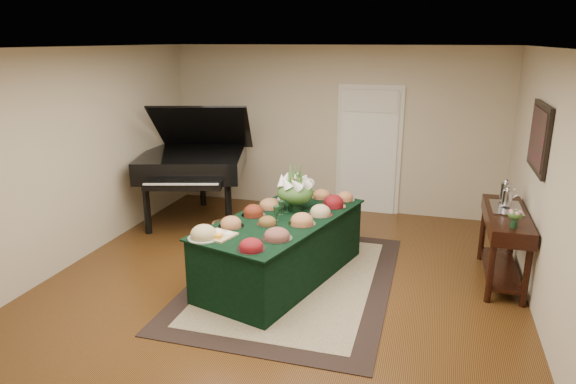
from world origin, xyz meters
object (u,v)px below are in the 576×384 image
(grand_piano, at_px, (194,161))
(mahogany_sideboard, at_px, (506,228))
(buffet_table, at_px, (282,248))
(floral_centerpiece, at_px, (295,188))

(grand_piano, bearing_deg, mahogany_sideboard, -12.76)
(buffet_table, height_order, mahogany_sideboard, mahogany_sideboard)
(floral_centerpiece, xyz_separation_m, grand_piano, (-2.00, 1.31, -0.10))
(grand_piano, xyz_separation_m, mahogany_sideboard, (4.47, -1.01, -0.28))
(buffet_table, relative_size, grand_piano, 1.16)
(buffet_table, height_order, floral_centerpiece, floral_centerpiece)
(buffet_table, distance_m, floral_centerpiece, 0.75)
(buffet_table, xyz_separation_m, floral_centerpiece, (0.07, 0.35, 0.66))
(mahogany_sideboard, bearing_deg, buffet_table, -165.57)
(buffet_table, xyz_separation_m, mahogany_sideboard, (2.53, 0.65, 0.28))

